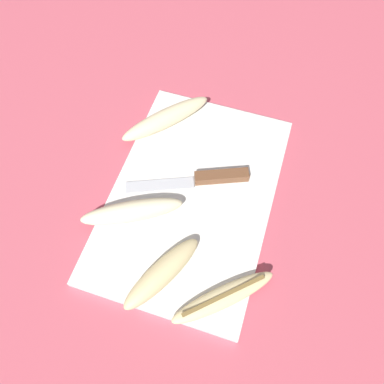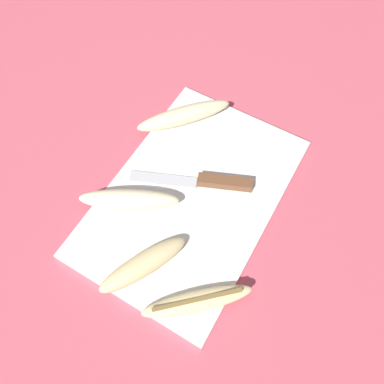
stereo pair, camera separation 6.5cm
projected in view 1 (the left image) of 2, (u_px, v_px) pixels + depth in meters
ground_plane at (192, 198)px, 0.67m from camera, size 4.00×4.00×0.00m
cutting_board at (192, 196)px, 0.66m from camera, size 0.42×0.28×0.01m
knife at (210, 178)px, 0.67m from camera, size 0.10×0.21×0.02m
banana_mellow_near at (162, 273)px, 0.58m from camera, size 0.15×0.10×0.03m
banana_ripe_center at (223, 297)px, 0.57m from camera, size 0.14×0.15×0.02m
banana_cream_curved at (166, 118)px, 0.72m from camera, size 0.17×0.15×0.03m
banana_pale_long at (132, 211)px, 0.62m from camera, size 0.11×0.17×0.04m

